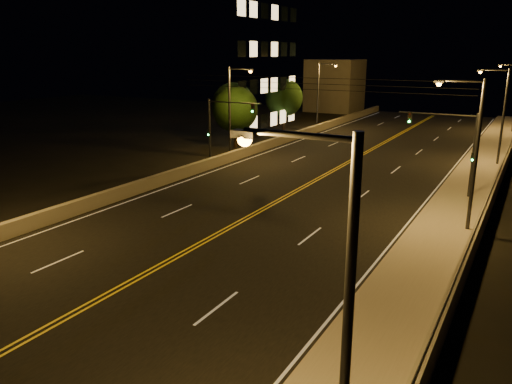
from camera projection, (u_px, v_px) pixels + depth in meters
The scene contains 19 objects.
road at pixel (243, 220), 29.40m from camera, with size 18.00×120.00×0.02m, color black.
sidewalk at pixel (434, 253), 24.24m from camera, with size 3.60×120.00×0.30m, color #A09586.
curb at pixel (395, 247), 25.15m from camera, with size 0.14×120.00×0.15m, color #A09586.
parapet_wall at pixel (472, 247), 23.28m from camera, with size 0.30×120.00×1.00m, color gray.
jersey_barrier at pixel (123, 192), 33.76m from camera, with size 0.45×120.00×0.88m, color gray.
distant_building_left at pixel (335, 85), 83.32m from camera, with size 8.00×8.00×8.44m, color slate.
parapet_rail at pixel (473, 236), 23.14m from camera, with size 0.06×0.06×120.00m, color black.
lane_markings at pixel (243, 220), 29.33m from camera, with size 17.32×116.00×0.00m.
streetlight_0 at pixel (333, 313), 9.34m from camera, with size 2.55×0.28×8.29m.
streetlight_1 at pixel (471, 146), 26.03m from camera, with size 2.55×0.28×8.29m.
streetlight_2 at pixel (500, 111), 41.88m from camera, with size 2.55×0.28×8.29m.
streetlight_5 at pixel (232, 106), 45.09m from camera, with size 2.55×0.28×8.29m.
streetlight_6 at pixel (320, 91), 62.50m from camera, with size 2.55×0.28×8.29m.
traffic_signal_right at pixel (457, 145), 32.77m from camera, with size 5.11×0.31×5.82m.
traffic_signal_left at pixel (220, 125), 41.65m from camera, with size 5.11×0.31×5.82m.
overhead_wires at pixel (311, 84), 35.36m from camera, with size 22.00×0.03×0.83m.
tree_0 at pixel (235, 109), 50.78m from camera, with size 4.66×4.66×6.32m.
tree_1 at pixel (233, 104), 55.95m from camera, with size 4.68×4.68×6.34m.
tree_2 at pixel (284, 98), 62.47m from camera, with size 4.74×4.74×6.43m.
Camera 1 is at (14.37, -3.88, 9.55)m, focal length 35.00 mm.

